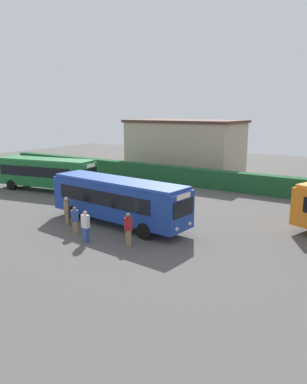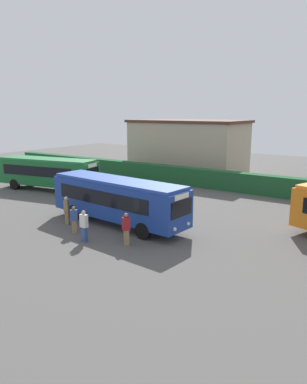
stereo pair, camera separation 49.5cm
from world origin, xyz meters
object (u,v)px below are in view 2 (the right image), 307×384
(person_left, at_px, (67,210))
(person_right, at_px, (84,225))
(person_far, at_px, (126,228))
(traffic_cone, at_px, (167,197))
(bus_blue, at_px, (118,198))
(person_center, at_px, (74,219))
(bus_green, at_px, (48,172))

(person_left, xyz_separation_m, person_right, (3.28, -1.72, -0.02))
(person_right, distance_m, person_far, 2.49)
(traffic_cone, bearing_deg, bus_blue, -83.55)
(person_center, height_order, traffic_cone, person_center)
(bus_blue, height_order, traffic_cone, bus_blue)
(person_center, xyz_separation_m, traffic_cone, (0.27, 10.08, -0.58))
(person_left, distance_m, traffic_cone, 9.32)
(person_far, bearing_deg, bus_blue, -5.61)
(bus_green, height_order, person_left, bus_green)
(bus_green, height_order, person_right, bus_green)
(person_center, bearing_deg, person_right, 12.37)
(person_far, bearing_deg, person_left, 29.55)
(person_far, bearing_deg, person_right, 59.38)
(person_center, bearing_deg, bus_blue, 106.26)
(person_right, bearing_deg, bus_green, -119.70)
(bus_green, bearing_deg, person_far, -36.63)
(person_center, bearing_deg, person_far, 40.08)
(person_far, bearing_deg, person_center, 40.52)
(person_left, distance_m, person_far, 5.65)
(person_left, xyz_separation_m, traffic_cone, (1.97, 9.09, -0.69))
(person_right, bearing_deg, bus_blue, -169.41)
(bus_blue, xyz_separation_m, person_far, (2.80, -2.64, -0.77))
(bus_blue, distance_m, traffic_cone, 7.44)
(bus_green, distance_m, person_far, 16.68)
(person_center, bearing_deg, person_left, -172.92)
(person_left, xyz_separation_m, person_far, (5.59, -0.80, -0.01))
(bus_blue, xyz_separation_m, person_center, (-1.09, -2.83, -0.87))
(person_center, relative_size, person_far, 0.91)
(bus_green, xyz_separation_m, person_center, (11.15, -7.38, -0.86))
(bus_blue, relative_size, person_left, 5.55)
(person_right, relative_size, person_far, 1.00)
(bus_green, relative_size, person_far, 5.53)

